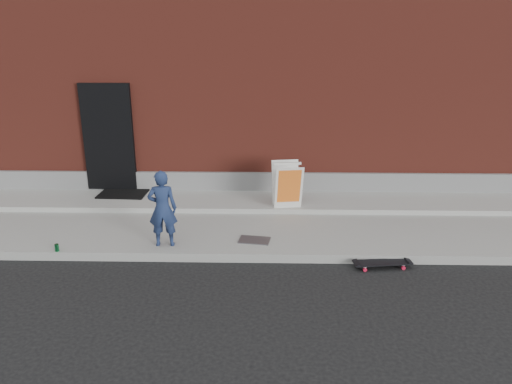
{
  "coord_description": "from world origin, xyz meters",
  "views": [
    {
      "loc": [
        0.73,
        -7.25,
        3.65
      ],
      "look_at": [
        0.55,
        0.8,
        0.94
      ],
      "focal_mm": 35.0,
      "sensor_mm": 36.0,
      "label": 1
    }
  ],
  "objects_px": {
    "soda_can": "(57,248)",
    "child": "(162,209)",
    "pizza_sign": "(287,185)",
    "skateboard": "(382,263)"
  },
  "relations": [
    {
      "from": "skateboard",
      "to": "pizza_sign",
      "type": "distance_m",
      "value": 2.61
    },
    {
      "from": "soda_can",
      "to": "skateboard",
      "type": "bearing_deg",
      "value": -1.86
    },
    {
      "from": "child",
      "to": "pizza_sign",
      "type": "distance_m",
      "value": 2.67
    },
    {
      "from": "skateboard",
      "to": "pizza_sign",
      "type": "bearing_deg",
      "value": 124.31
    },
    {
      "from": "pizza_sign",
      "to": "soda_can",
      "type": "relative_size",
      "value": 7.2
    },
    {
      "from": "soda_can",
      "to": "pizza_sign",
      "type": "bearing_deg",
      "value": 26.91
    },
    {
      "from": "child",
      "to": "soda_can",
      "type": "distance_m",
      "value": 1.82
    },
    {
      "from": "child",
      "to": "pizza_sign",
      "type": "height_order",
      "value": "child"
    },
    {
      "from": "soda_can",
      "to": "child",
      "type": "bearing_deg",
      "value": 9.48
    },
    {
      "from": "child",
      "to": "pizza_sign",
      "type": "bearing_deg",
      "value": -146.62
    }
  ]
}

